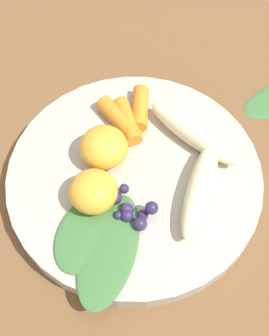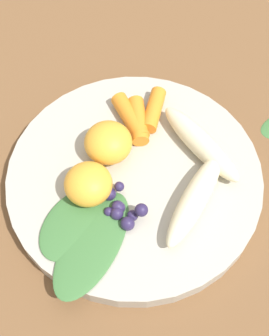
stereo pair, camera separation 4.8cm
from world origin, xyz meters
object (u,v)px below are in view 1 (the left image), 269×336
bowl (134,178)px  banana_peeled_left (193,133)px  banana_peeled_right (200,188)px  orange_segment_near (93,192)px

bowl → banana_peeled_left: (0.08, -0.01, 0.02)m
banana_peeled_right → orange_segment_near: orange_segment_near is taller
banana_peeled_left → banana_peeled_right: same height
orange_segment_near → banana_peeled_left: bearing=-2.9°
bowl → banana_peeled_left: 0.08m
banana_peeled_right → orange_segment_near: (-0.09, 0.06, 0.01)m
bowl → banana_peeled_left: bearing=-4.9°
bowl → banana_peeled_right: (0.04, -0.06, 0.02)m
bowl → orange_segment_near: (-0.05, -0.00, 0.03)m
bowl → banana_peeled_right: 0.08m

